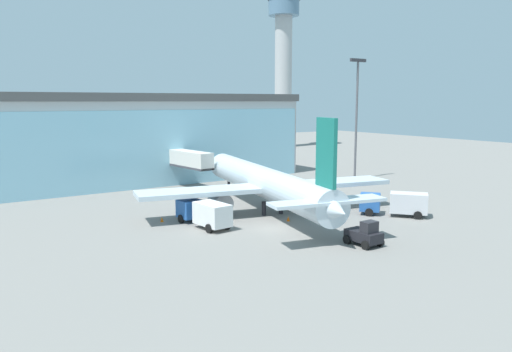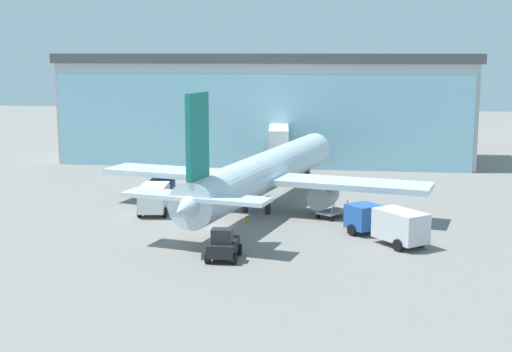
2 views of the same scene
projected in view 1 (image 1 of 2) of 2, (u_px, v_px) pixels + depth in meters
ground at (274, 228)px, 50.63m from camera, size 240.00×240.00×0.00m
terminal_building at (142, 138)px, 79.79m from camera, size 52.88×15.86×13.91m
jet_bridge at (185, 160)px, 73.60m from camera, size 3.55×12.01×5.57m
control_tower at (283, 61)px, 136.36m from camera, size 8.74×8.74×40.09m
apron_light_mast at (357, 109)px, 79.93m from camera, size 3.20×0.40×19.38m
airplane at (266, 183)px, 57.90m from camera, size 30.27×35.68×11.33m
catering_truck at (205, 213)px, 51.02m from camera, size 3.15×7.50×2.65m
fuel_truck at (396, 203)px, 55.82m from camera, size 6.39×7.00×2.65m
baggage_cart at (322, 205)px, 59.65m from camera, size 2.90×3.22×1.50m
pushback_tug at (365, 235)px, 44.46m from camera, size 2.22×3.24×2.30m
safety_cone_nose at (288, 219)px, 53.52m from camera, size 0.36×0.36×0.55m
safety_cone_wingtip at (162, 219)px, 53.18m from camera, size 0.36×0.36×0.55m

